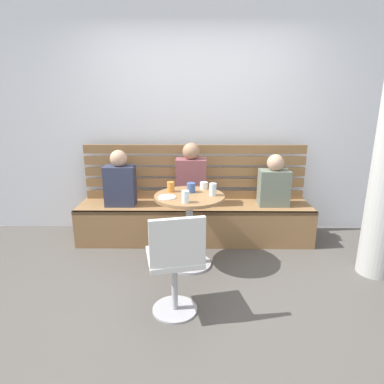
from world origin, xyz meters
TOP-DOWN VIEW (x-y plane):
  - ground at (0.00, 0.00)m, footprint 8.00×8.00m
  - back_wall at (0.00, 1.64)m, footprint 5.20×0.10m
  - booth_bench at (0.00, 1.20)m, footprint 2.70×0.52m
  - booth_backrest at (0.00, 1.44)m, footprint 2.65×0.04m
  - cafe_table at (-0.05, 0.58)m, footprint 0.68×0.68m
  - white_chair at (-0.14, -0.23)m, footprint 0.48×0.48m
  - person_adult at (-0.04, 1.21)m, footprint 0.34×0.22m
  - person_child_left at (-0.85, 1.19)m, footprint 0.34×0.22m
  - person_child_middle at (0.91, 1.20)m, footprint 0.34×0.22m
  - cup_water_clear at (-0.08, 0.36)m, footprint 0.07×0.07m
  - cup_glass_tall at (0.17, 0.58)m, footprint 0.07×0.07m
  - cup_mug_blue at (-0.03, 0.68)m, footprint 0.08×0.08m
  - cup_tumbler_orange at (-0.24, 0.70)m, footprint 0.07×0.07m
  - cup_ceramic_white at (0.10, 0.82)m, footprint 0.08×0.08m
  - plate_small at (-0.26, 0.50)m, footprint 0.17×0.17m

SIDE VIEW (x-z plane):
  - ground at x=0.00m, z-range 0.00..0.00m
  - booth_bench at x=0.00m, z-range 0.00..0.44m
  - white_chair at x=-0.14m, z-range 0.04..0.89m
  - cafe_table at x=-0.05m, z-range 0.15..0.89m
  - person_child_middle at x=0.91m, z-range 0.40..1.00m
  - person_child_left at x=-0.85m, z-range 0.40..1.04m
  - plate_small at x=-0.26m, z-range 0.74..0.75m
  - person_adult at x=-0.04m, z-range 0.40..1.12m
  - cup_ceramic_white at x=0.10m, z-range 0.74..0.81m
  - booth_backrest at x=0.00m, z-range 0.44..1.11m
  - cup_mug_blue at x=-0.03m, z-range 0.74..0.83m
  - cup_tumbler_orange at x=-0.24m, z-range 0.74..0.84m
  - cup_water_clear at x=-0.08m, z-range 0.74..0.85m
  - cup_glass_tall at x=0.17m, z-range 0.74..0.86m
  - back_wall at x=0.00m, z-range 0.00..2.90m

